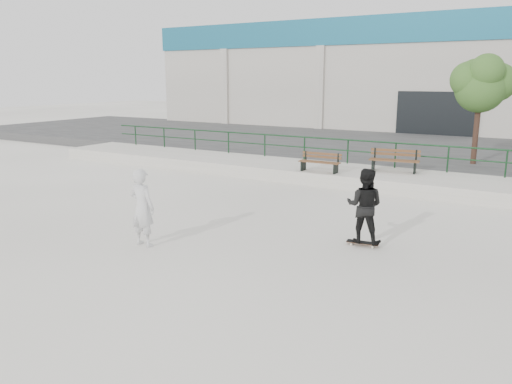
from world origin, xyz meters
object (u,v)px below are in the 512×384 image
Objects in this scene: bench_left at (320,162)px; seated_skater at (142,208)px; standing_skater at (364,206)px; skateboard at (363,243)px; tree at (482,82)px; bench_right at (394,161)px.

bench_left is 8.91m from seated_skater.
seated_skater is at bearing -97.07° from bench_left.
standing_skater is at bearing -59.91° from bench_left.
bench_left is 7.29m from skateboard.
skateboard is (-1.07, -11.13, -3.78)m from tree.
seated_skater is (-0.85, -8.87, 0.09)m from bench_left.
standing_skater reaches higher than bench_left.
bench_left is at bearing -157.24° from bench_right.
standing_skater is at bearing 38.24° from skateboard.
tree is 15.25m from seated_skater.
bench_right is 1.00× the size of seated_skater.
bench_left is 0.84× the size of bench_right.
standing_skater is at bearing -148.17° from seated_skater.
tree is at bearing -110.82° from seated_skater.
bench_right is at bearing 29.40° from bench_left.
tree is at bearing 43.84° from bench_left.
standing_skater is (-1.07, -11.13, -2.84)m from tree.
skateboard is at bearing -88.21° from bench_right.
seated_skater is (-5.73, -13.83, -2.90)m from tree.
skateboard is 5.46m from seated_skater.
bench_left reaches higher than skateboard.
seated_skater is at bearing 23.63° from standing_skater.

